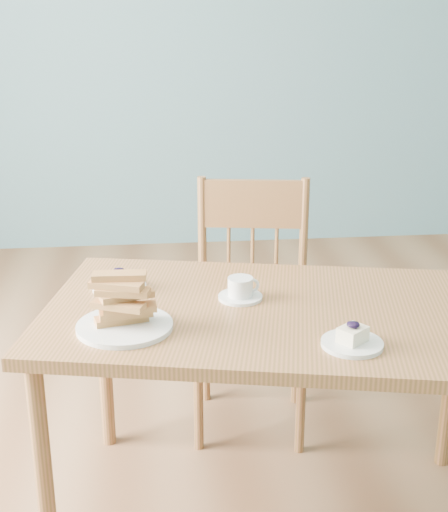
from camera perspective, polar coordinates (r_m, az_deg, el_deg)
The scene contains 7 objects.
room at distance 1.95m, azimuth 7.87°, elevation 16.08°, with size 5.01×5.01×2.71m.
dining_table at distance 1.99m, azimuth 3.87°, elevation -6.01°, with size 1.37×0.96×0.67m.
dining_chair at distance 2.52m, azimuth 2.21°, elevation -4.01°, with size 0.46×0.44×0.89m.
cheesecake_plate_near at distance 1.78m, azimuth 10.23°, elevation -6.61°, with size 0.15×0.15×0.06m.
cheesecake_plate_far at distance 2.11m, azimuth -8.38°, elevation -2.22°, with size 0.16×0.16×0.07m.
coffee_cup at distance 2.02m, azimuth 1.35°, elevation -2.71°, with size 0.13×0.13×0.06m.
biscotti_plate at distance 1.84m, azimuth -8.01°, elevation -4.32°, with size 0.25×0.25×0.15m.
Camera 1 is at (-0.46, -1.89, 1.46)m, focal length 50.00 mm.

